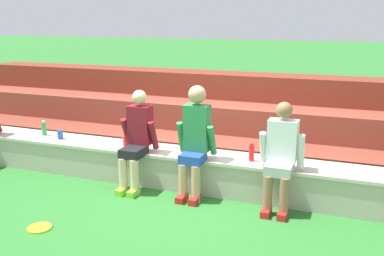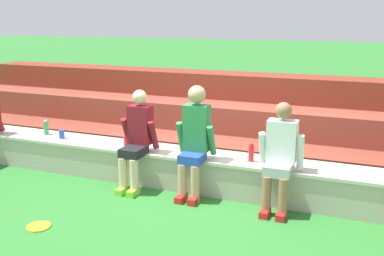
{
  "view_description": "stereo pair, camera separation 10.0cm",
  "coord_description": "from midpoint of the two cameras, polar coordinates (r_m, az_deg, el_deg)",
  "views": [
    {
      "loc": [
        2.01,
        -4.96,
        2.23
      ],
      "look_at": [
        0.03,
        0.27,
        0.82
      ],
      "focal_mm": 41.02,
      "sensor_mm": 36.0,
      "label": 1
    },
    {
      "loc": [
        2.11,
        -4.92,
        2.23
      ],
      "look_at": [
        0.03,
        0.27,
        0.82
      ],
      "focal_mm": 41.02,
      "sensor_mm": 36.0,
      "label": 2
    }
  ],
  "objects": [
    {
      "name": "person_center",
      "position": [
        5.5,
        0.86,
        -1.42
      ],
      "size": [
        0.49,
        0.54,
        1.42
      ],
      "color": "tan",
      "rests_on": "ground"
    },
    {
      "name": "person_left_of_center",
      "position": [
        5.84,
        -6.72,
        -1.36
      ],
      "size": [
        0.48,
        0.61,
        1.31
      ],
      "color": "beige",
      "rests_on": "ground"
    },
    {
      "name": "frisbee",
      "position": [
        5.19,
        -18.79,
        -12.04
      ],
      "size": [
        0.26,
        0.26,
        0.02
      ],
      "primitive_type": "cylinder",
      "color": "yellow",
      "rests_on": "ground"
    },
    {
      "name": "stone_seating_wall",
      "position": [
        5.94,
        0.22,
        -5.29
      ],
      "size": [
        7.52,
        0.58,
        0.48
      ],
      "color": "#B7AF9E",
      "rests_on": "ground"
    },
    {
      "name": "plastic_cup_middle",
      "position": [
        6.82,
        -16.18,
        -0.77
      ],
      "size": [
        0.08,
        0.08,
        0.13
      ],
      "primitive_type": "cylinder",
      "color": "blue",
      "rests_on": "stone_seating_wall"
    },
    {
      "name": "person_right_of_center",
      "position": [
        5.23,
        11.89,
        -3.47
      ],
      "size": [
        0.53,
        0.55,
        1.29
      ],
      "color": "#996B4C",
      "rests_on": "ground"
    },
    {
      "name": "plastic_cup_right_end",
      "position": [
        6.26,
        -8.02,
        -1.67
      ],
      "size": [
        0.09,
        0.09,
        0.13
      ],
      "primitive_type": "cylinder",
      "color": "red",
      "rests_on": "stone_seating_wall"
    },
    {
      "name": "brick_bleachers",
      "position": [
        7.44,
        5.14,
        0.66
      ],
      "size": [
        10.22,
        1.99,
        1.29
      ],
      "color": "brown",
      "rests_on": "ground"
    },
    {
      "name": "water_bottle_center_gap",
      "position": [
        7.11,
        -18.07,
        0.04
      ],
      "size": [
        0.07,
        0.07,
        0.23
      ],
      "color": "green",
      "rests_on": "stone_seating_wall"
    },
    {
      "name": "ground_plane",
      "position": [
        5.8,
        -0.77,
        -8.49
      ],
      "size": [
        80.0,
        80.0,
        0.0
      ],
      "primitive_type": "plane",
      "color": "#2D752D"
    },
    {
      "name": "water_bottle_near_left",
      "position": [
        5.56,
        8.21,
        -3.23
      ],
      "size": [
        0.07,
        0.07,
        0.23
      ],
      "color": "red",
      "rests_on": "stone_seating_wall"
    }
  ]
}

